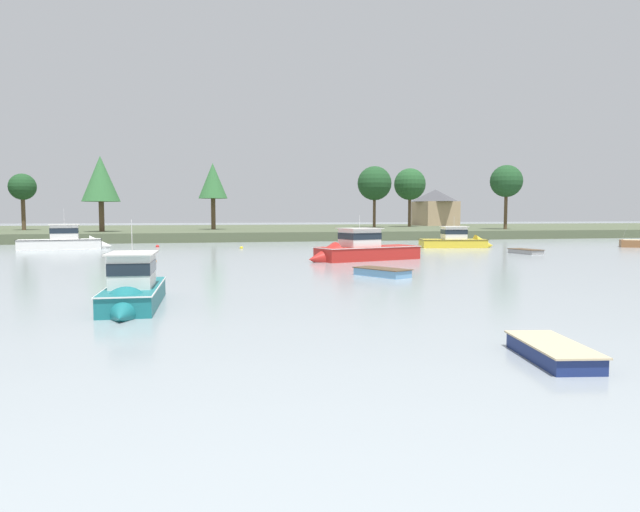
# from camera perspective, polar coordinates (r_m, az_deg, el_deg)

# --- Properties ---
(far_shore_bank) EXTENTS (215.12, 54.61, 1.30)m
(far_shore_bank) POSITION_cam_1_polar(r_m,az_deg,el_deg) (106.12, -5.36, 2.49)
(far_shore_bank) COLOR #4C563D
(far_shore_bank) RESTS_ON ground
(cruiser_white) EXTENTS (9.94, 4.02, 5.39)m
(cruiser_white) POSITION_cam_1_polar(r_m,az_deg,el_deg) (68.90, -23.69, 1.16)
(cruiser_white) COLOR white
(cruiser_white) RESTS_ON ground
(dinghy_grey) EXTENTS (2.20, 3.62, 0.61)m
(dinghy_grey) POSITION_cam_1_polar(r_m,az_deg,el_deg) (59.04, 19.82, 0.37)
(dinghy_grey) COLOR gray
(dinghy_grey) RESTS_ON ground
(dinghy_navy) EXTENTS (1.94, 3.51, 0.64)m
(dinghy_navy) POSITION_cam_1_polar(r_m,az_deg,el_deg) (16.61, 22.17, -9.06)
(dinghy_navy) COLOR navy
(dinghy_navy) RESTS_ON ground
(dinghy_skyblue) EXTENTS (3.16, 4.01, 0.70)m
(dinghy_skyblue) POSITION_cam_1_polar(r_m,az_deg,el_deg) (35.70, 6.20, -1.75)
(dinghy_skyblue) COLOR #669ECC
(dinghy_skyblue) RESTS_ON ground
(cruiser_teal) EXTENTS (2.34, 7.65, 4.38)m
(cruiser_teal) POSITION_cam_1_polar(r_m,az_deg,el_deg) (24.80, -18.24, -3.70)
(cruiser_teal) COLOR #196B70
(cruiser_teal) RESTS_ON ground
(cruiser_yellow) EXTENTS (8.77, 4.11, 4.57)m
(cruiser_yellow) POSITION_cam_1_polar(r_m,az_deg,el_deg) (67.58, 13.81, 1.29)
(cruiser_yellow) COLOR gold
(cruiser_yellow) RESTS_ON ground
(cruiser_red) EXTENTS (10.59, 5.74, 4.85)m
(cruiser_red) POSITION_cam_1_polar(r_m,az_deg,el_deg) (47.65, 3.66, 0.25)
(cruiser_red) COLOR #B2231E
(cruiser_red) RESTS_ON ground
(mooring_buoy_yellow) EXTENTS (0.38, 0.38, 0.43)m
(mooring_buoy_yellow) POSITION_cam_1_polar(r_m,az_deg,el_deg) (64.34, -7.84, 0.81)
(mooring_buoy_yellow) COLOR yellow
(mooring_buoy_yellow) RESTS_ON ground
(mooring_buoy_red) EXTENTS (0.39, 0.39, 0.45)m
(mooring_buoy_red) POSITION_cam_1_polar(r_m,az_deg,el_deg) (69.11, -15.91, 0.92)
(mooring_buoy_red) COLOR red
(mooring_buoy_red) RESTS_ON ground
(mooring_buoy_orange) EXTENTS (0.45, 0.45, 0.50)m
(mooring_buoy_orange) POSITION_cam_1_polar(r_m,az_deg,el_deg) (47.64, -16.25, -0.50)
(mooring_buoy_orange) COLOR orange
(mooring_buoy_orange) RESTS_ON ground
(shore_tree_far_right) EXTENTS (6.30, 6.30, 11.34)m
(shore_tree_far_right) POSITION_cam_1_polar(r_m,az_deg,el_deg) (107.09, 5.46, 7.22)
(shore_tree_far_right) COLOR brown
(shore_tree_far_right) RESTS_ON far_shore_bank
(shore_tree_inland_c) EXTENTS (5.26, 5.26, 10.54)m
(shore_tree_inland_c) POSITION_cam_1_polar(r_m,az_deg,el_deg) (99.45, 18.09, 7.08)
(shore_tree_inland_c) COLOR brown
(shore_tree_inland_c) RESTS_ON far_shore_bank
(shore_tree_inland_a) EXTENTS (4.10, 4.10, 8.81)m
(shore_tree_inland_a) POSITION_cam_1_polar(r_m,az_deg,el_deg) (100.86, -27.55, 6.08)
(shore_tree_inland_a) COLOR brown
(shore_tree_inland_a) RESTS_ON far_shore_bank
(shore_tree_right) EXTENTS (5.30, 5.30, 10.78)m
(shore_tree_right) POSITION_cam_1_polar(r_m,az_deg,el_deg) (87.73, -21.04, 7.16)
(shore_tree_right) COLOR brown
(shore_tree_right) RESTS_ON far_shore_bank
(shore_tree_left_mid) EXTENTS (4.66, 4.66, 10.74)m
(shore_tree_left_mid) POSITION_cam_1_polar(r_m,az_deg,el_deg) (94.84, -10.64, 7.31)
(shore_tree_left_mid) COLOR brown
(shore_tree_left_mid) RESTS_ON far_shore_bank
(shore_tree_far_left) EXTENTS (6.19, 6.19, 11.43)m
(shore_tree_far_left) POSITION_cam_1_polar(r_m,az_deg,el_deg) (114.10, 8.95, 7.07)
(shore_tree_far_left) COLOR brown
(shore_tree_far_left) RESTS_ON far_shore_bank
(cottage_behind_trees) EXTENTS (7.96, 10.02, 7.79)m
(cottage_behind_trees) POSITION_cam_1_polar(r_m,az_deg,el_deg) (127.16, 11.42, 4.82)
(cottage_behind_trees) COLOR tan
(cottage_behind_trees) RESTS_ON far_shore_bank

